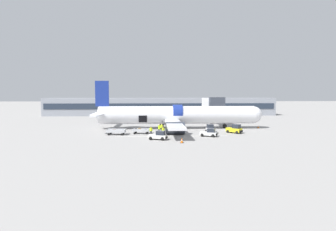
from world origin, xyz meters
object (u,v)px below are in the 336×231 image
(baggage_tug_lead, at_px, (209,133))
(baggage_tug_mid, at_px, (211,129))
(baggage_tug_spare, at_px, (235,129))
(ground_crew_driver, at_px, (151,131))
(baggage_cart_loading, at_px, (141,131))
(ground_crew_supervisor, at_px, (163,131))
(ground_crew_loader_a, at_px, (162,127))
(baggage_tug_rear, at_px, (158,136))
(baggage_cart_queued, at_px, (117,132))
(ground_crew_loader_b, at_px, (159,129))
(airplane, at_px, (175,115))

(baggage_tug_lead, distance_m, baggage_tug_mid, 4.27)
(baggage_tug_spare, relative_size, ground_crew_driver, 1.90)
(baggage_tug_mid, distance_m, baggage_tug_spare, 4.48)
(ground_crew_driver, bearing_deg, baggage_cart_loading, 132.52)
(ground_crew_supervisor, bearing_deg, ground_crew_loader_a, 91.50)
(baggage_tug_rear, xyz_separation_m, baggage_cart_queued, (-7.45, 5.64, -0.10))
(baggage_tug_spare, bearing_deg, baggage_tug_rear, -155.35)
(baggage_cart_loading, bearing_deg, ground_crew_loader_b, -5.20)
(baggage_tug_rear, distance_m, ground_crew_supervisor, 4.24)
(baggage_tug_rear, relative_size, baggage_cart_loading, 0.78)
(baggage_cart_queued, bearing_deg, ground_crew_driver, -8.00)
(baggage_tug_rear, bearing_deg, baggage_tug_lead, 18.27)
(baggage_tug_lead, xyz_separation_m, baggage_tug_mid, (1.14, 4.11, 0.07))
(baggage_tug_lead, bearing_deg, airplane, 114.78)
(ground_crew_loader_b, bearing_deg, baggage_tug_lead, -22.25)
(baggage_cart_loading, relative_size, ground_crew_loader_a, 2.59)
(baggage_cart_queued, relative_size, ground_crew_loader_a, 2.73)
(baggage_cart_loading, xyz_separation_m, ground_crew_supervisor, (3.95, -2.60, 0.33))
(baggage_cart_loading, xyz_separation_m, ground_crew_driver, (1.81, -1.97, 0.33))
(baggage_cart_loading, distance_m, ground_crew_loader_b, 3.33)
(baggage_tug_mid, xyz_separation_m, baggage_tug_spare, (4.46, -0.41, 0.04))
(ground_crew_supervisor, bearing_deg, baggage_tug_spare, 10.40)
(ground_crew_loader_a, bearing_deg, baggage_cart_loading, -145.87)
(baggage_tug_lead, height_order, ground_crew_loader_b, ground_crew_loader_b)
(ground_crew_loader_a, bearing_deg, baggage_tug_spare, -11.18)
(ground_crew_loader_b, bearing_deg, baggage_cart_loading, 174.80)
(ground_crew_loader_a, distance_m, ground_crew_driver, 4.98)
(baggage_cart_loading, relative_size, ground_crew_driver, 2.61)
(baggage_cart_loading, height_order, baggage_cart_queued, baggage_cart_loading)
(airplane, height_order, baggage_tug_mid, airplane)
(airplane, relative_size, ground_crew_supervisor, 23.33)
(baggage_tug_spare, height_order, ground_crew_driver, baggage_tug_spare)
(baggage_cart_loading, bearing_deg, baggage_tug_rear, -65.57)
(ground_crew_loader_a, distance_m, ground_crew_supervisor, 5.19)
(ground_crew_driver, bearing_deg, baggage_tug_spare, 6.75)
(baggage_cart_loading, height_order, ground_crew_loader_b, ground_crew_loader_b)
(baggage_tug_mid, bearing_deg, ground_crew_supervisor, -162.33)
(baggage_tug_mid, bearing_deg, ground_crew_loader_b, -176.54)
(baggage_cart_loading, height_order, ground_crew_loader_a, ground_crew_loader_a)
(airplane, distance_m, baggage_cart_queued, 14.12)
(ground_crew_driver, relative_size, ground_crew_supervisor, 0.99)
(baggage_tug_lead, height_order, baggage_cart_loading, baggage_tug_lead)
(baggage_tug_lead, xyz_separation_m, baggage_tug_rear, (-8.83, -2.92, 0.01))
(ground_crew_loader_a, bearing_deg, baggage_tug_rear, -94.64)
(baggage_cart_loading, xyz_separation_m, ground_crew_loader_b, (3.28, -0.30, 0.45))
(ground_crew_loader_b, height_order, ground_crew_driver, ground_crew_loader_b)
(airplane, height_order, baggage_cart_loading, airplane)
(baggage_tug_lead, relative_size, baggage_tug_rear, 0.99)
(ground_crew_driver, bearing_deg, ground_crew_loader_b, 48.63)
(baggage_tug_spare, bearing_deg, ground_crew_supervisor, -169.60)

